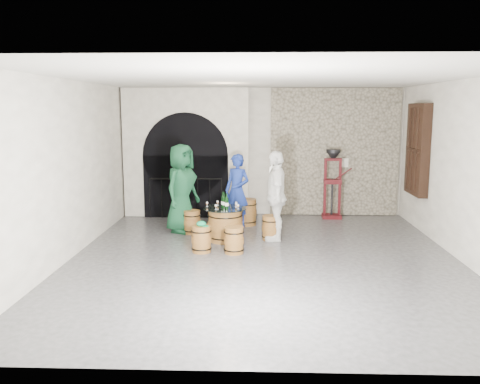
{
  "coord_description": "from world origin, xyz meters",
  "views": [
    {
      "loc": [
        -0.11,
        -8.87,
        2.68
      ],
      "look_at": [
        -0.47,
        1.06,
        1.05
      ],
      "focal_mm": 38.0,
      "sensor_mm": 36.0,
      "label": 1
    }
  ],
  "objects_px": {
    "person_blue": "(237,191)",
    "wine_bottle_center": "(227,203)",
    "wine_bottle_left": "(224,202)",
    "side_barrel": "(247,212)",
    "barrel_stool_near_right": "(234,240)",
    "person_white": "(276,196)",
    "wine_bottle_right": "(223,201)",
    "barrel_stool_left": "(192,222)",
    "barrel_stool_right": "(271,228)",
    "corking_press": "(333,178)",
    "barrel_stool_far": "(234,219)",
    "barrel_table": "(225,225)",
    "person_green": "(182,188)",
    "barrel_stool_near_left": "(201,239)"
  },
  "relations": [
    {
      "from": "barrel_stool_near_right",
      "to": "side_barrel",
      "type": "relative_size",
      "value": 0.83
    },
    {
      "from": "barrel_stool_left",
      "to": "barrel_stool_near_left",
      "type": "distance_m",
      "value": 1.48
    },
    {
      "from": "person_white",
      "to": "wine_bottle_right",
      "type": "bearing_deg",
      "value": -87.59
    },
    {
      "from": "barrel_table",
      "to": "wine_bottle_right",
      "type": "relative_size",
      "value": 2.7
    },
    {
      "from": "wine_bottle_center",
      "to": "corking_press",
      "type": "bearing_deg",
      "value": 44.13
    },
    {
      "from": "corking_press",
      "to": "wine_bottle_right",
      "type": "bearing_deg",
      "value": -137.0
    },
    {
      "from": "wine_bottle_right",
      "to": "barrel_table",
      "type": "bearing_deg",
      "value": -51.09
    },
    {
      "from": "wine_bottle_left",
      "to": "side_barrel",
      "type": "distance_m",
      "value": 1.6
    },
    {
      "from": "barrel_stool_near_left",
      "to": "wine_bottle_left",
      "type": "height_order",
      "value": "wine_bottle_left"
    },
    {
      "from": "barrel_stool_left",
      "to": "wine_bottle_right",
      "type": "relative_size",
      "value": 1.57
    },
    {
      "from": "barrel_stool_far",
      "to": "barrel_stool_right",
      "type": "bearing_deg",
      "value": -46.29
    },
    {
      "from": "barrel_table",
      "to": "side_barrel",
      "type": "relative_size",
      "value": 1.43
    },
    {
      "from": "side_barrel",
      "to": "corking_press",
      "type": "height_order",
      "value": "corking_press"
    },
    {
      "from": "barrel_stool_right",
      "to": "person_green",
      "type": "height_order",
      "value": "person_green"
    },
    {
      "from": "barrel_stool_near_right",
      "to": "wine_bottle_right",
      "type": "distance_m",
      "value": 1.16
    },
    {
      "from": "barrel_stool_near_right",
      "to": "wine_bottle_center",
      "type": "bearing_deg",
      "value": 102.91
    },
    {
      "from": "barrel_stool_right",
      "to": "wine_bottle_right",
      "type": "bearing_deg",
      "value": -177.24
    },
    {
      "from": "barrel_stool_right",
      "to": "person_blue",
      "type": "xyz_separation_m",
      "value": [
        -0.75,
        1.17,
        0.59
      ]
    },
    {
      "from": "barrel_stool_near_left",
      "to": "corking_press",
      "type": "bearing_deg",
      "value": 47.31
    },
    {
      "from": "person_green",
      "to": "person_white",
      "type": "distance_m",
      "value": 2.13
    },
    {
      "from": "barrel_stool_near_right",
      "to": "barrel_stool_near_left",
      "type": "xyz_separation_m",
      "value": [
        -0.62,
        0.06,
        0.0
      ]
    },
    {
      "from": "person_blue",
      "to": "person_white",
      "type": "xyz_separation_m",
      "value": [
        0.84,
        -1.16,
        0.09
      ]
    },
    {
      "from": "barrel_stool_far",
      "to": "barrel_stool_near_left",
      "type": "bearing_deg",
      "value": -106.59
    },
    {
      "from": "barrel_stool_far",
      "to": "barrel_stool_near_right",
      "type": "bearing_deg",
      "value": -87.48
    },
    {
      "from": "barrel_stool_far",
      "to": "wine_bottle_left",
      "type": "height_order",
      "value": "wine_bottle_left"
    },
    {
      "from": "barrel_table",
      "to": "barrel_stool_far",
      "type": "bearing_deg",
      "value": 81.24
    },
    {
      "from": "barrel_stool_right",
      "to": "person_blue",
      "type": "distance_m",
      "value": 1.51
    },
    {
      "from": "wine_bottle_right",
      "to": "barrel_stool_left",
      "type": "bearing_deg",
      "value": 143.96
    },
    {
      "from": "barrel_stool_far",
      "to": "side_barrel",
      "type": "height_order",
      "value": "side_barrel"
    },
    {
      "from": "wine_bottle_left",
      "to": "corking_press",
      "type": "height_order",
      "value": "corking_press"
    },
    {
      "from": "barrel_stool_near_right",
      "to": "side_barrel",
      "type": "distance_m",
      "value": 2.37
    },
    {
      "from": "person_blue",
      "to": "wine_bottle_left",
      "type": "xyz_separation_m",
      "value": [
        -0.22,
        -1.28,
        -0.02
      ]
    },
    {
      "from": "side_barrel",
      "to": "person_white",
      "type": "bearing_deg",
      "value": -64.94
    },
    {
      "from": "barrel_stool_near_right",
      "to": "side_barrel",
      "type": "height_order",
      "value": "side_barrel"
    },
    {
      "from": "wine_bottle_left",
      "to": "corking_press",
      "type": "xyz_separation_m",
      "value": [
        2.52,
        2.28,
        0.18
      ]
    },
    {
      "from": "barrel_stool_near_right",
      "to": "person_white",
      "type": "xyz_separation_m",
      "value": [
        0.81,
        1.03,
        0.67
      ]
    },
    {
      "from": "barrel_stool_near_right",
      "to": "person_white",
      "type": "bearing_deg",
      "value": 51.87
    },
    {
      "from": "barrel_stool_near_right",
      "to": "wine_bottle_left",
      "type": "xyz_separation_m",
      "value": [
        -0.25,
        0.91,
        0.56
      ]
    },
    {
      "from": "barrel_stool_right",
      "to": "wine_bottle_center",
      "type": "relative_size",
      "value": 1.57
    },
    {
      "from": "barrel_stool_left",
      "to": "barrel_table",
      "type": "bearing_deg",
      "value": -37.14
    },
    {
      "from": "barrel_stool_left",
      "to": "wine_bottle_left",
      "type": "height_order",
      "value": "wine_bottle_left"
    },
    {
      "from": "person_green",
      "to": "wine_bottle_center",
      "type": "distance_m",
      "value": 1.36
    },
    {
      "from": "barrel_stool_left",
      "to": "barrel_stool_right",
      "type": "distance_m",
      "value": 1.76
    },
    {
      "from": "person_white",
      "to": "side_barrel",
      "type": "height_order",
      "value": "person_white"
    },
    {
      "from": "person_green",
      "to": "wine_bottle_right",
      "type": "bearing_deg",
      "value": -98.15
    },
    {
      "from": "wine_bottle_right",
      "to": "side_barrel",
      "type": "distance_m",
      "value": 1.55
    },
    {
      "from": "barrel_table",
      "to": "person_green",
      "type": "relative_size",
      "value": 0.45
    },
    {
      "from": "barrel_stool_near_left",
      "to": "wine_bottle_right",
      "type": "height_order",
      "value": "wine_bottle_right"
    },
    {
      "from": "person_blue",
      "to": "wine_bottle_center",
      "type": "height_order",
      "value": "person_blue"
    },
    {
      "from": "barrel_stool_near_left",
      "to": "person_blue",
      "type": "xyz_separation_m",
      "value": [
        0.59,
        2.14,
        0.59
      ]
    }
  ]
}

